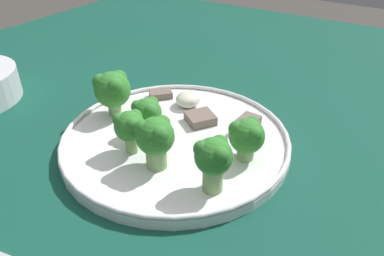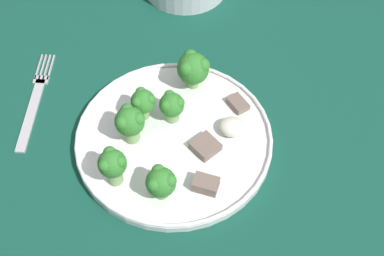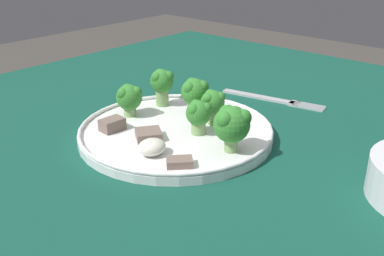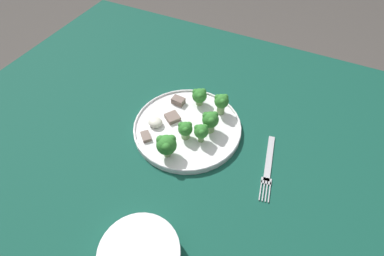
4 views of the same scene
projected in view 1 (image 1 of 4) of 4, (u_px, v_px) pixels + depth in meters
The scene contains 12 objects.
table at pixel (160, 171), 0.58m from camera, with size 1.26×1.12×0.75m.
dinner_plate at pixel (176, 140), 0.48m from camera, with size 0.29×0.29×0.02m.
broccoli_floret_near_rim_left at pixel (112, 89), 0.50m from camera, with size 0.05×0.05×0.06m.
broccoli_floret_center_left at pixel (130, 126), 0.43m from camera, with size 0.04×0.04×0.05m.
broccoli_floret_back_left at pixel (155, 138), 0.41m from camera, with size 0.04×0.04×0.06m.
broccoli_floret_front_left at pixel (247, 136), 0.42m from camera, with size 0.04×0.04×0.05m.
broccoli_floret_center_back at pixel (213, 158), 0.37m from camera, with size 0.04×0.04×0.06m.
broccoli_floret_mid_cluster at pixel (147, 113), 0.47m from camera, with size 0.04×0.04×0.05m.
meat_slice_front_slice at pixel (161, 94), 0.57m from camera, with size 0.04×0.04×0.01m.
meat_slice_middle_slice at pixel (200, 118), 0.50m from camera, with size 0.05×0.05×0.01m.
meat_slice_rear_slice at pixel (247, 125), 0.48m from camera, with size 0.04×0.03×0.02m.
sauce_dollop at pixel (188, 99), 0.54m from camera, with size 0.04×0.03×0.02m.
Camera 1 is at (-0.36, -0.28, 1.03)m, focal length 35.00 mm.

